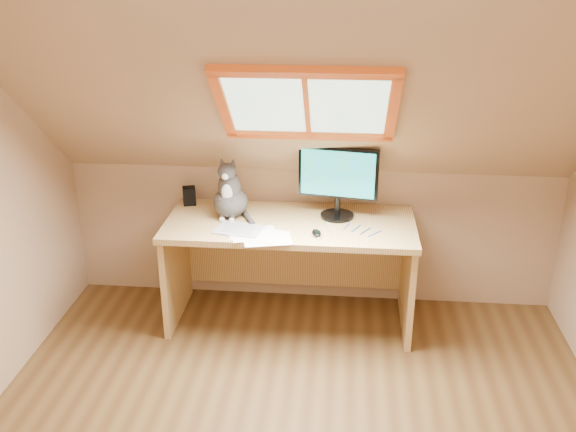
# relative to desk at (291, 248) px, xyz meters

# --- Properties ---
(room_shell) EXTENTS (3.52, 3.52, 2.41)m
(room_shell) POSITION_rel_desk_xyz_m (0.12, -1.54, 0.90)
(room_shell) COLOR tan
(room_shell) RESTS_ON ground
(desk) EXTENTS (1.66, 0.73, 0.76)m
(desk) POSITION_rel_desk_xyz_m (0.00, 0.00, 0.00)
(desk) COLOR #E0AC6A
(desk) RESTS_ON ground
(monitor) EXTENTS (0.53, 0.22, 0.49)m
(monitor) POSITION_rel_desk_xyz_m (0.31, 0.03, 0.51)
(monitor) COLOR black
(monitor) RESTS_ON desk
(cat) EXTENTS (0.25, 0.30, 0.43)m
(cat) POSITION_rel_desk_xyz_m (-0.41, -0.01, 0.38)
(cat) COLOR #4B4542
(cat) RESTS_ON desk
(desk_speaker) EXTENTS (0.11, 0.11, 0.13)m
(desk_speaker) POSITION_rel_desk_xyz_m (-0.74, 0.18, 0.29)
(desk_speaker) COLOR black
(desk_speaker) RESTS_ON desk
(graphics_tablet) EXTENTS (0.33, 0.26, 0.01)m
(graphics_tablet) POSITION_rel_desk_xyz_m (-0.31, -0.25, 0.23)
(graphics_tablet) COLOR #B2B2B7
(graphics_tablet) RESTS_ON desk
(mouse) EXTENTS (0.08, 0.11, 0.03)m
(mouse) POSITION_rel_desk_xyz_m (0.19, -0.28, 0.24)
(mouse) COLOR black
(mouse) RESTS_ON desk
(papers) EXTENTS (0.35, 0.30, 0.01)m
(papers) POSITION_rel_desk_xyz_m (-0.19, -0.33, 0.23)
(papers) COLOR white
(papers) RESTS_ON desk
(cables) EXTENTS (0.51, 0.26, 0.01)m
(cables) POSITION_rel_desk_xyz_m (0.37, -0.19, 0.23)
(cables) COLOR silver
(cables) RESTS_ON desk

